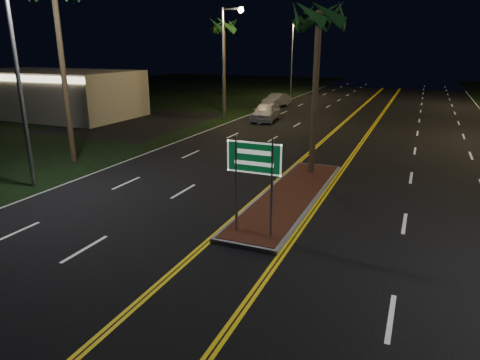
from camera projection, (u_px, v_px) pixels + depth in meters
The scene contains 12 objects.
ground at pixel (216, 278), 11.53m from camera, with size 120.00×120.00×0.00m, color black.
grass_left at pixel (63, 107), 44.70m from camera, with size 40.00×110.00×0.01m, color black.
median_island at pixel (290, 196), 17.66m from camera, with size 2.25×10.25×0.17m.
highway_sign at pixel (254, 167), 13.27m from camera, with size 1.80×0.08×3.20m.
commercial_building at pixel (53, 93), 38.21m from camera, with size 15.00×8.12×4.00m.
streetlight_left_near at pixel (22, 55), 17.32m from camera, with size 1.91×0.44×9.00m.
streetlight_left_mid at pixel (227, 51), 34.90m from camera, with size 1.91×0.44×9.00m.
streetlight_left_far at pixel (295, 50), 52.47m from camera, with size 1.91×0.44×9.00m.
palm_median at pixel (319, 16), 18.59m from camera, with size 2.40×2.40×8.30m.
palm_left_far at pixel (224, 26), 38.61m from camera, with size 2.40×2.40×8.80m.
car_near at pixel (266, 110), 35.92m from camera, with size 2.32×5.41×1.80m, color silver.
car_far at pixel (276, 99), 44.52m from camera, with size 2.01×4.68×1.56m, color #B4B5BF.
Camera 1 is at (4.60, -9.14, 5.97)m, focal length 32.00 mm.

